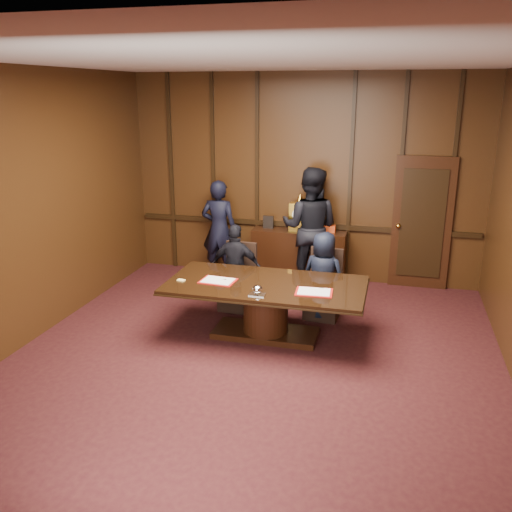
{
  "coord_description": "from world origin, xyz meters",
  "views": [
    {
      "loc": [
        1.55,
        -5.6,
        3.19
      ],
      "look_at": [
        -0.22,
        1.16,
        1.05
      ],
      "focal_mm": 38.0,
      "sensor_mm": 36.0,
      "label": 1
    }
  ],
  "objects_px": {
    "sideboard": "(299,254)",
    "conference_table": "(266,301)",
    "witness_left": "(219,230)",
    "signatory_left": "(236,268)",
    "witness_right": "(310,228)",
    "signatory_right": "(323,276)"
  },
  "relations": [
    {
      "from": "conference_table",
      "to": "witness_right",
      "type": "height_order",
      "value": "witness_right"
    },
    {
      "from": "sideboard",
      "to": "conference_table",
      "type": "distance_m",
      "value": 2.33
    },
    {
      "from": "conference_table",
      "to": "signatory_left",
      "type": "height_order",
      "value": "signatory_left"
    },
    {
      "from": "sideboard",
      "to": "witness_left",
      "type": "xyz_separation_m",
      "value": [
        -1.39,
        -0.16,
        0.38
      ]
    },
    {
      "from": "sideboard",
      "to": "conference_table",
      "type": "height_order",
      "value": "sideboard"
    },
    {
      "from": "conference_table",
      "to": "signatory_left",
      "type": "xyz_separation_m",
      "value": [
        -0.65,
        0.8,
        0.15
      ]
    },
    {
      "from": "conference_table",
      "to": "signatory_left",
      "type": "relative_size",
      "value": 1.98
    },
    {
      "from": "signatory_right",
      "to": "conference_table",
      "type": "bearing_deg",
      "value": 64.66
    },
    {
      "from": "conference_table",
      "to": "witness_right",
      "type": "xyz_separation_m",
      "value": [
        0.23,
        2.17,
        0.49
      ]
    },
    {
      "from": "sideboard",
      "to": "signatory_left",
      "type": "relative_size",
      "value": 1.21
    },
    {
      "from": "signatory_right",
      "to": "sideboard",
      "type": "bearing_deg",
      "value": -53.93
    },
    {
      "from": "conference_table",
      "to": "witness_left",
      "type": "relative_size",
      "value": 1.51
    },
    {
      "from": "signatory_left",
      "to": "witness_right",
      "type": "distance_m",
      "value": 1.66
    },
    {
      "from": "witness_right",
      "to": "witness_left",
      "type": "bearing_deg",
      "value": 3.45
    },
    {
      "from": "sideboard",
      "to": "witness_left",
      "type": "distance_m",
      "value": 1.45
    },
    {
      "from": "conference_table",
      "to": "witness_right",
      "type": "bearing_deg",
      "value": 84.05
    },
    {
      "from": "sideboard",
      "to": "signatory_left",
      "type": "xyz_separation_m",
      "value": [
        -0.67,
        -1.53,
        0.18
      ]
    },
    {
      "from": "witness_left",
      "to": "witness_right",
      "type": "height_order",
      "value": "witness_right"
    },
    {
      "from": "witness_left",
      "to": "witness_right",
      "type": "relative_size",
      "value": 0.86
    },
    {
      "from": "conference_table",
      "to": "witness_left",
      "type": "xyz_separation_m",
      "value": [
        -1.37,
        2.17,
        0.36
      ]
    },
    {
      "from": "signatory_left",
      "to": "signatory_right",
      "type": "xyz_separation_m",
      "value": [
        1.3,
        0.0,
        -0.01
      ]
    },
    {
      "from": "conference_table",
      "to": "witness_right",
      "type": "distance_m",
      "value": 2.24
    }
  ]
}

